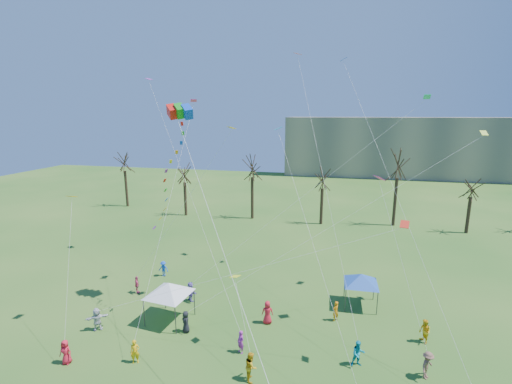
% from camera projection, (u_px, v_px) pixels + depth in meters
% --- Properties ---
extents(distant_building, '(60.00, 14.00, 15.00)m').
position_uv_depth(distant_building, '(404.00, 147.00, 91.84)').
color(distant_building, gray).
rests_on(distant_building, ground).
extents(bare_tree_row, '(68.70, 8.10, 10.93)m').
position_uv_depth(bare_tree_row, '(317.00, 176.00, 52.39)').
color(bare_tree_row, black).
rests_on(bare_tree_row, ground).
extents(big_box_kite, '(6.83, 8.37, 22.55)m').
position_uv_depth(big_box_kite, '(173.00, 179.00, 27.05)').
color(big_box_kite, red).
rests_on(big_box_kite, ground).
extents(canopy_tent_white, '(4.20, 4.20, 3.17)m').
position_uv_depth(canopy_tent_white, '(169.00, 289.00, 27.33)').
color(canopy_tent_white, '#3F3F44').
rests_on(canopy_tent_white, ground).
extents(canopy_tent_blue, '(3.80, 3.80, 2.85)m').
position_uv_depth(canopy_tent_blue, '(361.00, 279.00, 29.57)').
color(canopy_tent_blue, '#3F3F44').
rests_on(canopy_tent_blue, ground).
extents(festival_crowd, '(25.82, 14.57, 1.83)m').
position_uv_depth(festival_crowd, '(252.00, 332.00, 25.00)').
color(festival_crowd, red).
rests_on(festival_crowd, ground).
extents(small_kites_aloft, '(31.45, 18.23, 30.35)m').
position_uv_depth(small_kites_aloft, '(279.00, 148.00, 28.38)').
color(small_kites_aloft, '#E09F0B').
rests_on(small_kites_aloft, ground).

